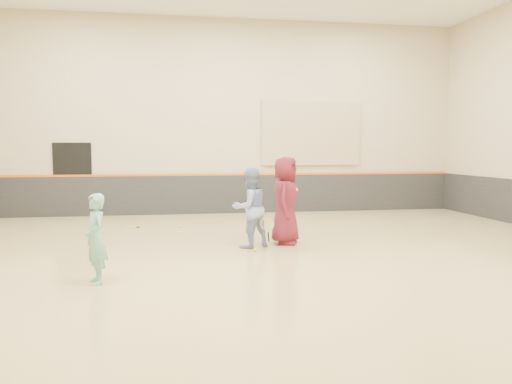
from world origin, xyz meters
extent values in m
cube|color=tan|center=(0.00, 0.00, -0.10)|extent=(15.00, 12.00, 0.20)
cube|color=#C4B38F|center=(0.00, 6.01, 3.00)|extent=(15.00, 0.02, 6.00)
cube|color=#C4B38F|center=(0.00, -6.01, 3.00)|extent=(15.00, 0.02, 6.00)
cube|color=#232326|center=(0.00, 5.97, 0.60)|extent=(14.90, 0.04, 1.20)
cube|color=#D85914|center=(0.00, 5.96, 1.22)|extent=(14.90, 0.03, 0.06)
cube|color=tan|center=(2.80, 5.95, 2.50)|extent=(3.20, 0.08, 2.00)
cube|color=black|center=(-4.50, 5.98, 1.10)|extent=(1.10, 0.05, 2.20)
imported|color=#6FC1AF|center=(-2.69, -1.85, 0.68)|extent=(0.49, 0.58, 1.36)
imported|color=#819CC8|center=(-0.01, 0.50, 0.82)|extent=(0.98, 0.89, 1.63)
imported|color=maroon|center=(0.80, 0.78, 0.93)|extent=(0.86, 1.05, 1.86)
sphere|color=yellow|center=(0.03, 0.07, 0.03)|extent=(0.07, 0.07, 0.07)
sphere|color=#CBD631|center=(0.99, 0.56, 1.17)|extent=(0.07, 0.07, 0.07)
sphere|color=#B4D230|center=(-1.38, 3.27, 0.03)|extent=(0.07, 0.07, 0.07)
camera|label=1|loc=(-1.52, -9.50, 2.03)|focal=35.00mm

